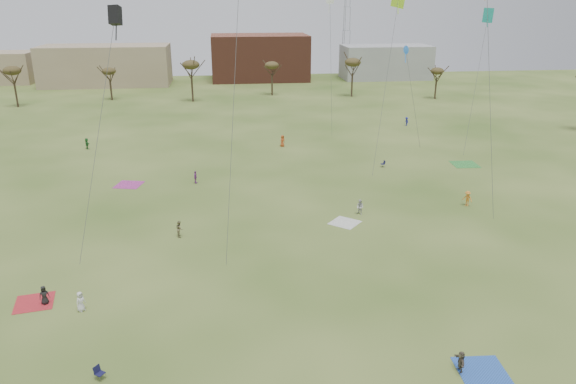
{
  "coord_description": "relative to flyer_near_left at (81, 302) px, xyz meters",
  "views": [
    {
      "loc": [
        -5.31,
        -32.76,
        21.71
      ],
      "look_at": [
        0.0,
        12.0,
        5.5
      ],
      "focal_mm": 33.96,
      "sensor_mm": 36.0,
      "label": 1
    }
  ],
  "objects": [
    {
      "name": "blanket_plum",
      "position": [
        -0.98,
        28.67,
        -0.77
      ],
      "size": [
        3.67,
        3.67,
        0.03
      ],
      "primitive_type": "cube",
      "rotation": [
        0.0,
        0.0,
        1.33
      ],
      "color": "#AA348A",
      "rests_on": "ground"
    },
    {
      "name": "flyer_far_b",
      "position": [
        19.67,
        44.48,
        0.11
      ],
      "size": [
        1.03,
        0.97,
        1.77
      ],
      "primitive_type": "imported",
      "rotation": [
        0.0,
        0.0,
        0.66
      ],
      "color": "#AF481E",
      "rests_on": "ground"
    },
    {
      "name": "kites_aloft",
      "position": [
        17.78,
        27.63,
        18.94
      ],
      "size": [
        76.09,
        50.07,
        23.21
      ],
      "color": "orange",
      "rests_on": "ground"
    },
    {
      "name": "building_tan",
      "position": [
        -18.74,
        111.61,
        4.23
      ],
      "size": [
        32.0,
        14.0,
        10.0
      ],
      "primitive_type": "cube",
      "color": "#937F60",
      "rests_on": "ground"
    },
    {
      "name": "spectator_fore_b",
      "position": [
        6.27,
        12.5,
        0.02
      ],
      "size": [
        0.72,
        0.86,
        1.57
      ],
      "primitive_type": "imported",
      "rotation": [
        0.0,
        0.0,
        1.74
      ],
      "color": "olive",
      "rests_on": "ground"
    },
    {
      "name": "camp_chair_left",
      "position": [
        2.91,
        -7.98,
        -0.51
      ],
      "size": [
        0.73,
        0.72,
        0.87
      ],
      "rotation": [
        0.0,
        0.0,
        0.95
      ],
      "color": "#141437",
      "rests_on": "ground"
    },
    {
      "name": "blanket_olive",
      "position": [
        43.5,
        32.04,
        -0.77
      ],
      "size": [
        3.59,
        3.59,
        0.03
      ],
      "primitive_type": "cube",
      "rotation": [
        0.0,
        0.0,
        1.51
      ],
      "color": "green",
      "rests_on": "ground"
    },
    {
      "name": "camp_chair_right",
      "position": [
        31.97,
        32.23,
        -0.51
      ],
      "size": [
        0.61,
        0.57,
        0.87
      ],
      "rotation": [
        0.0,
        0.0,
        4.86
      ],
      "color": "#141438",
      "rests_on": "ground"
    },
    {
      "name": "building_grey",
      "position": [
        56.26,
        114.61,
        3.73
      ],
      "size": [
        24.0,
        12.0,
        9.0
      ],
      "primitive_type": "cube",
      "color": "gray",
      "rests_on": "ground"
    },
    {
      "name": "tree_line",
      "position": [
        13.42,
        75.73,
        6.32
      ],
      "size": [
        117.44,
        49.32,
        8.91
      ],
      "color": "#3A2B1E",
      "rests_on": "ground"
    },
    {
      "name": "spectator_fore_c",
      "position": [
        24.7,
        -9.84,
        -0.07
      ],
      "size": [
        0.47,
        1.32,
        1.41
      ],
      "primitive_type": "imported",
      "rotation": [
        0.0,
        0.0,
        4.67
      ],
      "color": "brown",
      "rests_on": "ground"
    },
    {
      "name": "blanket_red",
      "position": [
        -3.82,
        1.58,
        -0.77
      ],
      "size": [
        3.18,
        3.18,
        0.03
      ],
      "primitive_type": "cube",
      "rotation": [
        0.0,
        0.0,
        0.18
      ],
      "color": "red",
      "rests_on": "ground"
    },
    {
      "name": "flyer_near_left",
      "position": [
        0.0,
        0.0,
        0.0
      ],
      "size": [
        0.85,
        0.9,
        1.54
      ],
      "primitive_type": "imported",
      "rotation": [
        0.0,
        0.0,
        0.93
      ],
      "color": "silver",
      "rests_on": "ground"
    },
    {
      "name": "blanket_blue",
      "position": [
        26.07,
        -10.01,
        -0.77
      ],
      "size": [
        3.11,
        3.11,
        0.03
      ],
      "primitive_type": "cube",
      "rotation": [
        0.0,
        0.0,
        1.51
      ],
      "color": "blue",
      "rests_on": "ground"
    },
    {
      "name": "flyer_far_a",
      "position": [
        -9.79,
        46.52,
        0.06
      ],
      "size": [
        1.09,
        1.6,
        1.66
      ],
      "primitive_type": "imported",
      "rotation": [
        0.0,
        0.0,
        2.0
      ],
      "color": "#23692B",
      "rests_on": "ground"
    },
    {
      "name": "ground",
      "position": [
        16.26,
        -3.39,
        -0.77
      ],
      "size": [
        260.0,
        260.0,
        0.0
      ],
      "primitive_type": "plane",
      "color": "#335119",
      "rests_on": "ground"
    },
    {
      "name": "flyer_far_c",
      "position": [
        43.17,
        56.13,
        -0.01
      ],
      "size": [
        0.79,
        1.09,
        1.53
      ],
      "primitive_type": "imported",
      "rotation": [
        0.0,
        0.0,
        4.95
      ],
      "color": "navy",
      "rests_on": "ground"
    },
    {
      "name": "flyer_mid_a",
      "position": [
        -2.93,
        1.29,
        -0.03
      ],
      "size": [
        0.87,
        0.78,
        1.49
      ],
      "primitive_type": "imported",
      "rotation": [
        0.0,
        0.0,
        0.54
      ],
      "color": "black",
      "rests_on": "ground"
    },
    {
      "name": "building_brick",
      "position": [
        21.26,
        116.61,
        5.23
      ],
      "size": [
        26.0,
        16.0,
        12.0
      ],
      "primitive_type": "cube",
      "color": "brown",
      "rests_on": "ground"
    },
    {
      "name": "blanket_cream",
      "position": [
        22.72,
        13.89,
        -0.77
      ],
      "size": [
        3.73,
        3.73,
        0.03
      ],
      "primitive_type": "cube",
      "rotation": [
        0.0,
        0.0,
        2.43
      ],
      "color": "silver",
      "rests_on": "ground"
    },
    {
      "name": "spectator_mid_e",
      "position": [
        24.78,
        15.95,
        0.04
      ],
      "size": [
        0.99,
        1.0,
        1.63
      ],
      "primitive_type": "imported",
      "rotation": [
        0.0,
        0.0,
        5.47
      ],
      "color": "#BABABA",
      "rests_on": "ground"
    },
    {
      "name": "radio_tower",
      "position": [
        46.26,
        121.61,
        18.44
      ],
      "size": [
        1.51,
        1.72,
        41.0
      ],
      "color": "#9EA3A8",
      "rests_on": "ground"
    },
    {
      "name": "flyer_mid_b",
      "position": [
        37.09,
        17.01,
        0.09
      ],
      "size": [
        1.19,
        1.27,
        1.72
      ],
      "primitive_type": "imported",
      "rotation": [
        0.0,
        0.0,
        5.37
      ],
      "color": "orange",
      "rests_on": "ground"
    },
    {
      "name": "spectator_mid_d",
      "position": [
        7.13,
        28.31,
        0.01
      ],
      "size": [
        0.54,
        0.97,
        1.57
      ],
      "primitive_type": "imported",
      "rotation": [
        0.0,
        0.0,
        1.39
      ],
      "color": "purple",
      "rests_on": "ground"
    }
  ]
}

